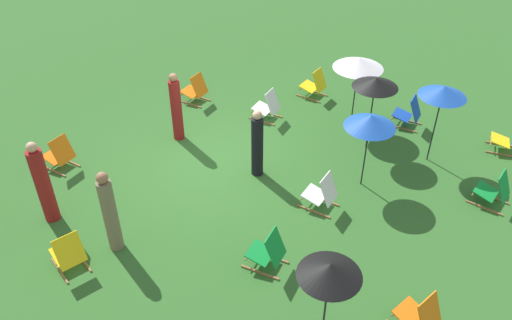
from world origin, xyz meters
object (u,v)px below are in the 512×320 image
object	(u,v)px
deckchair_4	(420,316)
deckchair_3	(409,113)
deckchair_9	(195,90)
umbrella_0	(443,92)
deckchair_5	(68,253)
deckchair_8	(59,155)
person_0	(43,184)
umbrella_4	(330,270)
deckchair_7	(495,191)
person_3	(257,144)
deckchair_10	(314,85)
person_1	(176,108)
deckchair_2	(322,194)
umbrella_3	(359,63)
person_2	(110,213)
deckchair_1	(268,252)
umbrella_1	(370,121)
deckchair_6	(509,138)
deckchair_11	(268,107)
umbrella_2	(376,83)

from	to	relation	value
deckchair_4	deckchair_3	bearing A→B (deg)	-142.57
deckchair_9	umbrella_0	bearing A→B (deg)	95.44
deckchair_5	deckchair_8	bearing A→B (deg)	-109.31
person_0	umbrella_4	bearing A→B (deg)	-121.22
deckchair_7	person_3	bearing A→B (deg)	-65.12
deckchair_10	person_0	bearing A→B (deg)	-14.72
deckchair_7	person_1	distance (m)	7.33
deckchair_4	person_0	bearing A→B (deg)	-62.51
deckchair_2	umbrella_3	world-z (taller)	umbrella_3
deckchair_5	deckchair_7	distance (m)	8.51
deckchair_9	person_2	xyz separation A→B (m)	(5.12, 2.33, 0.49)
deckchair_1	deckchair_5	distance (m)	3.60
deckchair_8	person_0	size ratio (longest dim) A/B	0.45
deckchair_8	umbrella_1	size ratio (longest dim) A/B	0.47
deckchair_2	deckchair_9	xyz separation A→B (m)	(-1.90, -4.99, 0.00)
deckchair_6	umbrella_4	bearing A→B (deg)	-22.55
deckchair_8	deckchair_4	bearing A→B (deg)	89.20
deckchair_1	deckchair_8	world-z (taller)	same
deckchair_3	person_3	bearing A→B (deg)	-34.15
person_3	umbrella_1	bearing A→B (deg)	4.17
umbrella_0	deckchair_2	bearing A→B (deg)	-22.94
deckchair_1	deckchair_7	world-z (taller)	same
deckchair_3	umbrella_3	world-z (taller)	umbrella_3
person_2	person_0	bearing A→B (deg)	141.05
person_0	umbrella_3	bearing A→B (deg)	-62.00
deckchair_2	person_3	world-z (taller)	person_3
deckchair_2	umbrella_1	world-z (taller)	umbrella_1
deckchair_7	person_2	size ratio (longest dim) A/B	0.47
umbrella_0	umbrella_3	size ratio (longest dim) A/B	1.03
deckchair_7	deckchair_2	bearing A→B (deg)	-51.37
deckchair_1	deckchair_11	world-z (taller)	same
deckchair_5	deckchair_8	world-z (taller)	same
deckchair_3	deckchair_7	world-z (taller)	same
umbrella_1	person_3	world-z (taller)	umbrella_1
person_2	deckchair_3	bearing A→B (deg)	22.88
deckchair_2	deckchair_11	size ratio (longest dim) A/B	1.00
person_1	umbrella_2	bearing A→B (deg)	-95.82
deckchair_2	umbrella_2	distance (m)	2.94
deckchair_5	deckchair_8	distance (m)	3.23
deckchair_1	deckchair_6	world-z (taller)	same
deckchair_6	deckchair_7	distance (m)	2.22
deckchair_7	umbrella_3	distance (m)	4.24
umbrella_4	deckchair_9	bearing A→B (deg)	-126.37
deckchair_2	deckchair_4	world-z (taller)	same
deckchair_6	umbrella_3	xyz separation A→B (m)	(1.02, -3.59, 1.37)
deckchair_7	person_0	distance (m)	9.12
deckchair_5	umbrella_2	size ratio (longest dim) A/B	0.46
deckchair_2	deckchair_5	world-z (taller)	same
deckchair_1	person_1	bearing A→B (deg)	-127.72
umbrella_4	deckchair_8	bearing A→B (deg)	-96.38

